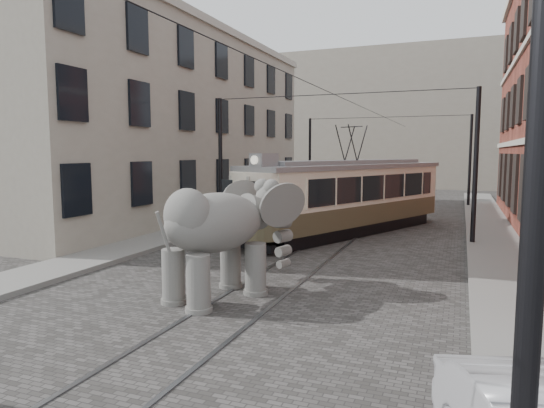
% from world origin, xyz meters
% --- Properties ---
extents(ground, '(120.00, 120.00, 0.00)m').
position_xyz_m(ground, '(0.00, 0.00, 0.00)').
color(ground, '#494644').
extents(tram_rails, '(1.54, 80.00, 0.02)m').
position_xyz_m(tram_rails, '(0.00, 0.00, 0.01)').
color(tram_rails, slate).
rests_on(tram_rails, ground).
extents(sidewalk_right, '(2.00, 60.00, 0.15)m').
position_xyz_m(sidewalk_right, '(6.00, 0.00, 0.07)').
color(sidewalk_right, slate).
rests_on(sidewalk_right, ground).
extents(sidewalk_left, '(2.00, 60.00, 0.15)m').
position_xyz_m(sidewalk_left, '(-6.50, 0.00, 0.07)').
color(sidewalk_left, slate).
rests_on(sidewalk_left, ground).
extents(stucco_building, '(7.00, 24.00, 10.00)m').
position_xyz_m(stucco_building, '(-11.00, 10.00, 5.00)').
color(stucco_building, gray).
rests_on(stucco_building, ground).
extents(distant_block, '(28.00, 10.00, 14.00)m').
position_xyz_m(distant_block, '(0.00, 40.00, 7.00)').
color(distant_block, gray).
rests_on(distant_block, ground).
extents(catenary, '(11.00, 30.20, 6.00)m').
position_xyz_m(catenary, '(-0.20, 5.00, 3.00)').
color(catenary, black).
rests_on(catenary, ground).
extents(tram, '(7.00, 11.86, 4.71)m').
position_xyz_m(tram, '(0.20, 7.09, 2.36)').
color(tram, beige).
rests_on(tram, ground).
extents(elephant, '(4.12, 5.34, 2.89)m').
position_xyz_m(elephant, '(-0.78, -3.56, 1.45)').
color(elephant, '#605D59').
rests_on(elephant, ground).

